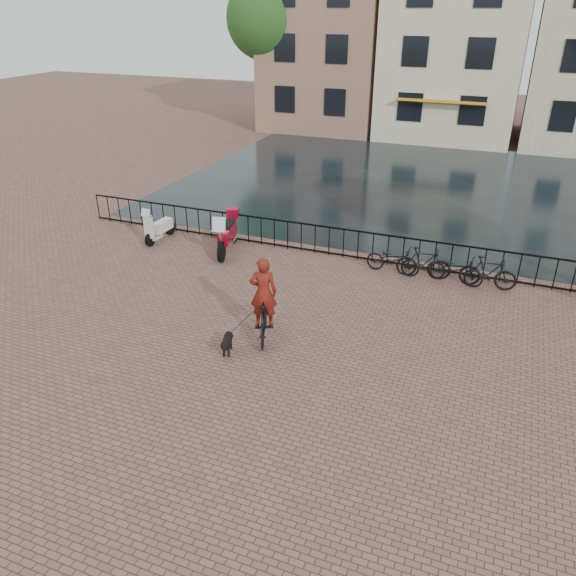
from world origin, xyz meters
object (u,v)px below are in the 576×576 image
at_px(cyclist, 264,303).
at_px(motorcycle, 227,229).
at_px(scooter, 159,221).
at_px(dog, 227,343).

relative_size(cyclist, motorcycle, 1.12).
bearing_deg(scooter, dog, -42.26).
distance_m(motorcycle, scooter, 2.73).
xyz_separation_m(motorcycle, scooter, (-2.72, 0.02, -0.10)).
xyz_separation_m(dog, scooter, (-5.59, 5.65, 0.44)).
relative_size(cyclist, dog, 3.12).
height_order(cyclist, dog, cyclist).
distance_m(cyclist, scooter, 7.71).
distance_m(cyclist, motorcycle, 5.76).
height_order(cyclist, motorcycle, cyclist).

